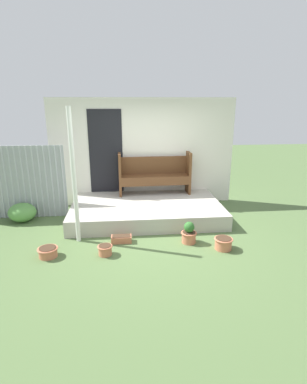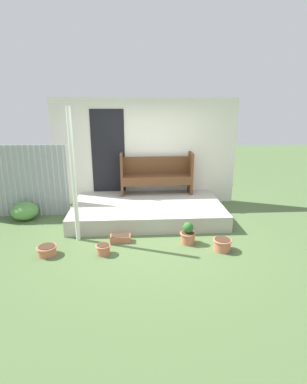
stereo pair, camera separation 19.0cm
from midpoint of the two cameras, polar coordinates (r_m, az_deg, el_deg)
ground_plane at (r=5.92m, az=-1.28°, el=-8.23°), size 24.00×24.00×0.00m
porch_slab at (r=6.75m, az=-2.17°, el=-3.46°), size 3.29×1.95×0.33m
house_wall at (r=7.42m, az=-3.03°, el=7.51°), size 4.49×0.08×2.60m
fence_corrugated at (r=7.28m, az=-26.46°, el=1.57°), size 2.42×0.05×1.62m
support_post at (r=5.49m, az=-15.89°, el=2.63°), size 0.08×0.08×2.44m
bench at (r=7.26m, az=-0.56°, el=3.69°), size 1.74×0.44×1.01m
flower_pot_left at (r=5.45m, az=-20.43°, el=-10.60°), size 0.34×0.34×0.17m
flower_pot_middle at (r=5.26m, az=-10.25°, el=-10.74°), size 0.26×0.26×0.18m
flower_pot_right at (r=5.58m, az=5.79°, el=-7.90°), size 0.30×0.30×0.41m
flower_pot_far_right at (r=5.48m, az=12.18°, el=-9.47°), size 0.34×0.34×0.21m
planter_box_rect at (r=5.66m, az=-7.10°, el=-8.86°), size 0.37×0.19×0.13m
shrub_by_fence at (r=7.13m, az=-24.42°, el=-3.56°), size 0.59×0.53×0.41m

